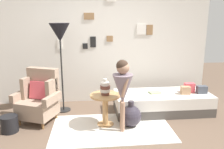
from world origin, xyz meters
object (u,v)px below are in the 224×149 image
Objects in this scene: magazine_basket at (10,124)px; book_on_daybed at (155,92)px; side_table at (105,104)px; vase_striped at (105,88)px; floor_lamp at (60,36)px; daybed at (162,102)px; demijohn_near at (131,116)px; person_child at (123,86)px; armchair at (39,98)px.

book_on_daybed is at bearing 12.60° from magazine_basket.
side_table is 2.60× the size of book_on_daybed.
floor_lamp is (-0.81, 0.76, 0.84)m from vase_striped.
daybed is at bearing 21.85° from side_table.
demijohn_near is (-0.75, -0.56, -0.01)m from daybed.
vase_striped is at bearing 141.52° from person_child.
side_table is 1.14m from book_on_daybed.
demijohn_near is at bearing 40.43° from person_child.
demijohn_near reaches higher than daybed.
floor_lamp reaches higher than person_child.
person_child is (1.47, -0.54, 0.35)m from armchair.
armchair is 0.66m from magazine_basket.
side_table is (1.19, -0.31, -0.04)m from armchair.
floor_lamp reaches higher than vase_striped.
person_child is (1.08, -0.98, -0.74)m from floor_lamp.
book_on_daybed is (1.03, 0.51, -0.28)m from vase_striped.
vase_striped reaches higher than daybed.
book_on_daybed is (1.84, -0.26, -1.12)m from floor_lamp.
daybed is (2.38, 0.17, -0.24)m from armchair.
floor_lamp is 8.05× the size of book_on_daybed.
daybed is 1.30m from person_child.
vase_striped is 0.62× the size of demijohn_near.
vase_striped is 0.36m from person_child.
magazine_basket is at bearing -177.06° from vase_striped.
floor_lamp reaches higher than daybed.
book_on_daybed is (1.03, 0.49, 0.01)m from side_table.
demijohn_near reaches higher than book_on_daybed.
vase_striped reaches higher than demijohn_near.
person_child is at bearing -38.48° from vase_striped.
book_on_daybed is (0.76, 0.72, -0.38)m from person_child.
daybed reaches higher than magazine_basket.
side_table reaches higher than daybed.
side_table is (-1.19, -0.48, 0.20)m from daybed.
side_table reaches higher than magazine_basket.
demijohn_near is at bearing -142.98° from daybed.
demijohn_near is at bearing 0.37° from magazine_basket.
book_on_daybed is 2.73m from magazine_basket.
floor_lamp is 1.64m from person_child.
person_child is (-0.92, -0.71, 0.59)m from daybed.
armchair is at bearing 159.69° from person_child.
armchair is 1.60m from person_child.
armchair reaches higher than vase_striped.
side_table is at bearing -154.42° from book_on_daybed.
person_child is 0.64m from demijohn_near.
vase_striped is (1.19, -0.33, 0.25)m from armchair.
floor_lamp is at bearing 136.82° from vase_striped.
side_table reaches higher than book_on_daybed.
person_child is 2.64× the size of demijohn_near.
armchair is at bearing 166.34° from demijohn_near.
vase_striped is at bearing -157.45° from daybed.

